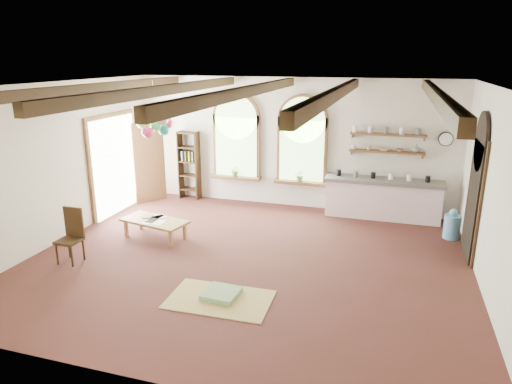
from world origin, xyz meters
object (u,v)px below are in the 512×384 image
at_px(coffee_table, 155,222).
at_px(balloon_cluster, 155,122).
at_px(kitchen_counter, 382,198).
at_px(side_chair, 71,247).

xyz_separation_m(coffee_table, balloon_cluster, (-0.25, 0.70, 1.98)).
distance_m(kitchen_counter, side_chair, 6.84).
relative_size(kitchen_counter, coffee_table, 1.78).
height_order(coffee_table, balloon_cluster, balloon_cluster).
distance_m(kitchen_counter, coffee_table, 5.25).
xyz_separation_m(coffee_table, side_chair, (-0.91, -1.49, -0.06)).
distance_m(coffee_table, balloon_cluster, 2.12).
relative_size(coffee_table, side_chair, 1.48).
xyz_separation_m(kitchen_counter, balloon_cluster, (-4.75, -1.99, 1.86)).
bearing_deg(coffee_table, balloon_cluster, 109.37).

